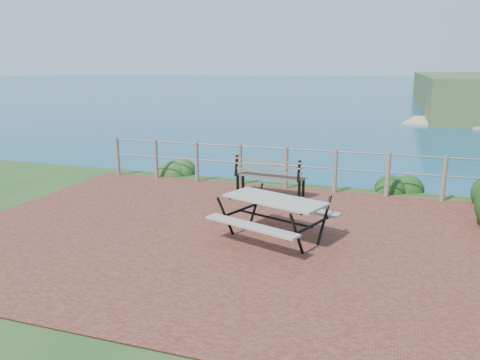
% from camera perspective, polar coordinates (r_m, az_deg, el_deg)
% --- Properties ---
extents(ground, '(10.00, 7.00, 0.12)m').
position_cam_1_polar(ground, '(8.14, 0.14, -6.77)').
color(ground, brown).
rests_on(ground, ground).
extents(ocean, '(1200.00, 1200.00, 0.00)m').
position_cam_1_polar(ocean, '(207.27, 18.37, 12.15)').
color(ocean, '#166686').
rests_on(ocean, ground).
extents(safety_railing, '(9.40, 0.10, 1.00)m').
position_cam_1_polar(safety_railing, '(11.09, 5.64, 1.78)').
color(safety_railing, '#6B5B4C').
rests_on(safety_railing, ground).
extents(picnic_table, '(1.81, 1.39, 0.71)m').
position_cam_1_polar(picnic_table, '(7.79, 4.22, -4.21)').
color(picnic_table, gray).
rests_on(picnic_table, ground).
extents(park_bench, '(1.62, 0.56, 0.90)m').
position_cam_1_polar(park_bench, '(10.48, 3.72, 1.22)').
color(park_bench, brown).
rests_on(park_bench, ground).
extents(shrub_lip_west, '(0.82, 0.82, 0.58)m').
position_cam_1_polar(shrub_lip_west, '(12.78, -8.13, 0.66)').
color(shrub_lip_west, '#21491B').
rests_on(shrub_lip_west, ground).
extents(shrub_lip_east, '(0.84, 0.84, 0.61)m').
position_cam_1_polar(shrub_lip_east, '(11.78, 18.53, -1.03)').
color(shrub_lip_east, '#154013').
rests_on(shrub_lip_east, ground).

